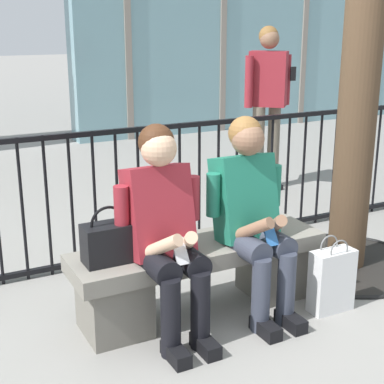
% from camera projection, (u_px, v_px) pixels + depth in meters
% --- Properties ---
extents(ground_plane, '(60.00, 60.00, 0.00)m').
position_uv_depth(ground_plane, '(199.00, 310.00, 3.61)').
color(ground_plane, gray).
extents(stone_bench, '(1.60, 0.44, 0.45)m').
position_uv_depth(stone_bench, '(199.00, 270.00, 3.54)').
color(stone_bench, gray).
rests_on(stone_bench, ground).
extents(seated_person_with_phone, '(0.52, 0.66, 1.21)m').
position_uv_depth(seated_person_with_phone, '(165.00, 226.00, 3.19)').
color(seated_person_with_phone, black).
rests_on(seated_person_with_phone, ground).
extents(seated_person_companion, '(0.52, 0.66, 1.21)m').
position_uv_depth(seated_person_companion, '(252.00, 211.00, 3.45)').
color(seated_person_companion, '#383D4C').
rests_on(seated_person_companion, ground).
extents(handbag_on_bench, '(0.29, 0.17, 0.33)m').
position_uv_depth(handbag_on_bench, '(109.00, 242.00, 3.19)').
color(handbag_on_bench, black).
rests_on(handbag_on_bench, stone_bench).
extents(shopping_bag, '(0.28, 0.13, 0.49)m').
position_uv_depth(shopping_bag, '(332.00, 280.00, 3.56)').
color(shopping_bag, white).
rests_on(shopping_bag, ground).
extents(bystander_at_railing, '(0.55, 0.42, 1.71)m').
position_uv_depth(bystander_at_railing, '(267.00, 96.00, 5.97)').
color(bystander_at_railing, '#6B6051').
rests_on(bystander_at_railing, ground).
extents(plaza_railing, '(9.26, 0.04, 1.02)m').
position_uv_depth(plaza_railing, '(139.00, 193.00, 4.28)').
color(plaza_railing, black).
rests_on(plaza_railing, ground).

